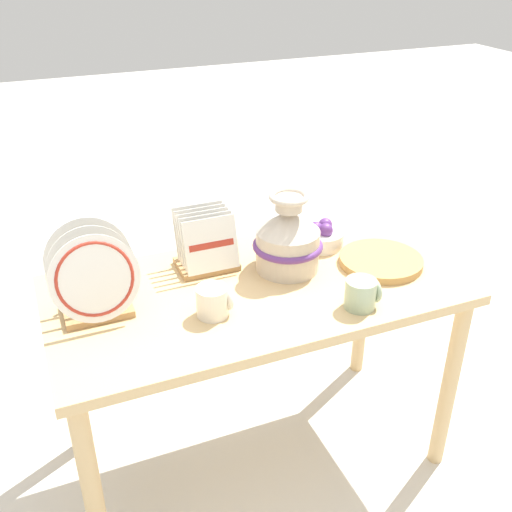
{
  "coord_description": "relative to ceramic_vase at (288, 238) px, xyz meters",
  "views": [
    {
      "loc": [
        -0.63,
        -1.53,
        1.78
      ],
      "look_at": [
        0.0,
        0.0,
        0.86
      ],
      "focal_mm": 42.0,
      "sensor_mm": 36.0,
      "label": 1
    }
  ],
  "objects": [
    {
      "name": "display_table",
      "position": [
        -0.14,
        -0.07,
        -0.22
      ],
      "size": [
        1.33,
        0.68,
        0.75
      ],
      "color": "tan",
      "rests_on": "ground_plane"
    },
    {
      "name": "ceramic_vase",
      "position": [
        0.0,
        0.0,
        0.0
      ],
      "size": [
        0.24,
        0.24,
        0.27
      ],
      "color": "beige",
      "rests_on": "display_table"
    },
    {
      "name": "ground_plane",
      "position": [
        -0.14,
        -0.07,
        -0.87
      ],
      "size": [
        14.0,
        14.0,
        0.0
      ],
      "primitive_type": "plane",
      "color": "beige"
    },
    {
      "name": "dish_rack_round_plates",
      "position": [
        -0.64,
        -0.04,
        0.0
      ],
      "size": [
        0.26,
        0.19,
        0.28
      ],
      "color": "tan",
      "rests_on": "display_table"
    },
    {
      "name": "dish_rack_square_plates",
      "position": [
        -0.25,
        0.11,
        -0.04
      ],
      "size": [
        0.2,
        0.17,
        0.2
      ],
      "color": "tan",
      "rests_on": "display_table"
    },
    {
      "name": "mug_sage_glaze",
      "position": [
        0.11,
        -0.3,
        -0.07
      ],
      "size": [
        0.1,
        0.1,
        0.09
      ],
      "color": "#9EB28E",
      "rests_on": "display_table"
    },
    {
      "name": "wicker_charger_stack",
      "position": [
        0.31,
        -0.1,
        -0.1
      ],
      "size": [
        0.28,
        0.28,
        0.03
      ],
      "color": "tan",
      "rests_on": "display_table"
    },
    {
      "name": "fruit_bowl",
      "position": [
        0.18,
        0.1,
        -0.08
      ],
      "size": [
        0.16,
        0.16,
        0.1
      ],
      "color": "white",
      "rests_on": "display_table"
    },
    {
      "name": "mug_cream_glaze",
      "position": [
        -0.32,
        -0.17,
        -0.07
      ],
      "size": [
        0.1,
        0.1,
        0.09
      ],
      "color": "silver",
      "rests_on": "display_table"
    }
  ]
}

